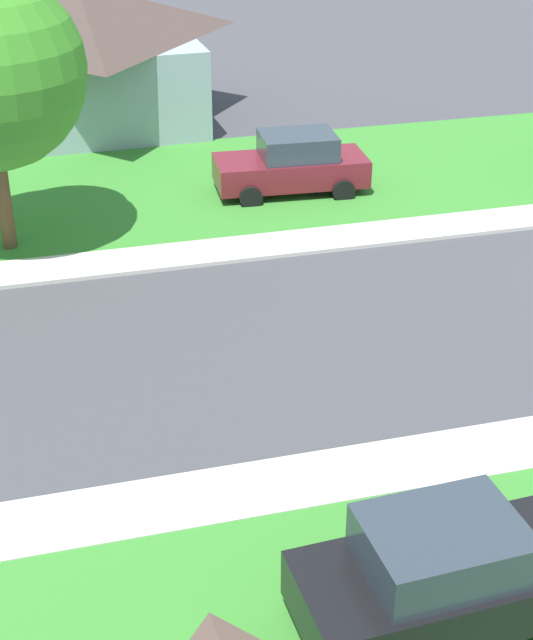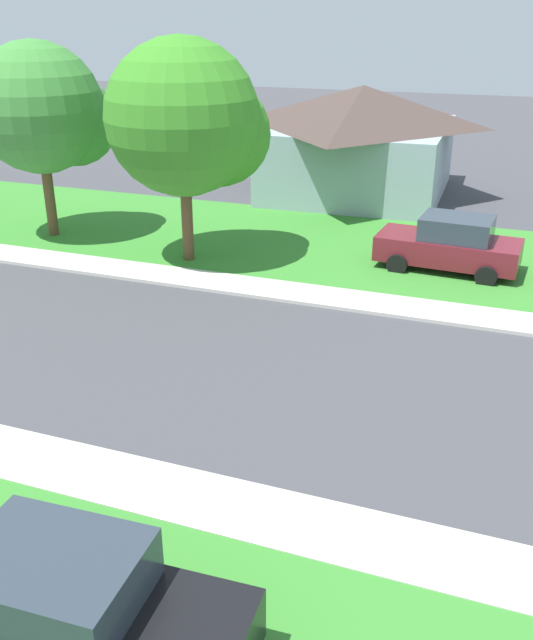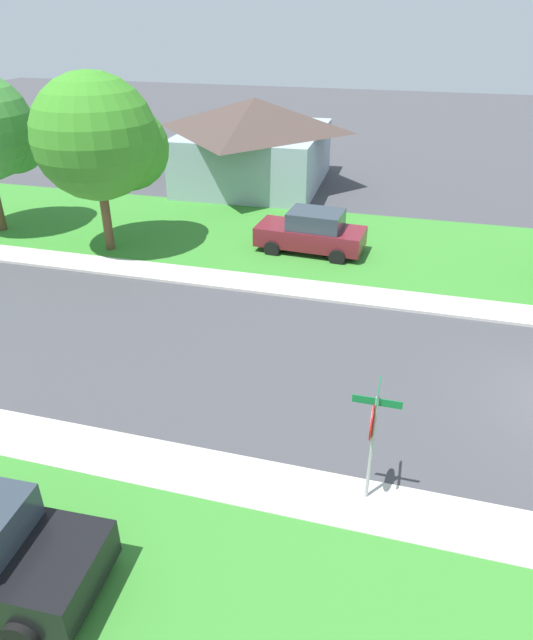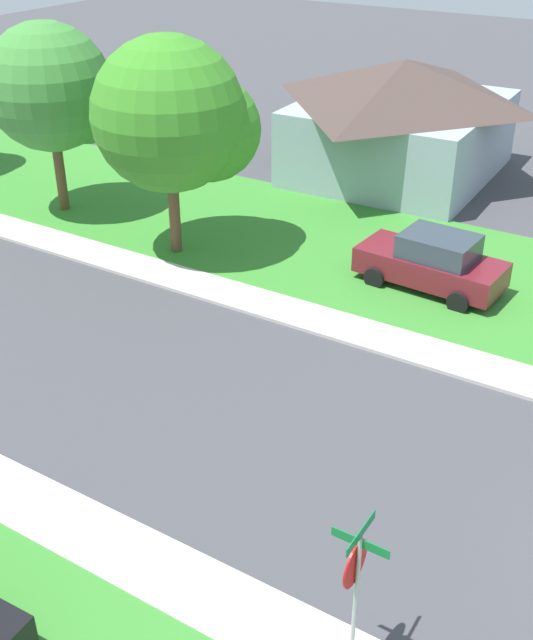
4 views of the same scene
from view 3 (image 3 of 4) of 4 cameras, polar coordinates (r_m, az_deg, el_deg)
The scene contains 7 objects.
sidewalk_east at distance 21.12m, azimuth -7.04°, elevation 4.39°, with size 1.40×56.00×0.10m, color beige.
lawn_east at distance 25.19m, azimuth -3.10°, elevation 8.74°, with size 8.00×56.00×0.08m, color #38842D.
sidewalk_west at distance 14.21m, azimuth -21.23°, elevation -11.43°, with size 1.40×56.00×0.10m, color beige.
stop_sign_far_corner at distance 11.00m, azimuth 10.68°, elevation -10.64°, with size 0.92×0.92×2.77m.
car_maroon_behind_trees at distance 22.98m, azimuth 4.59°, elevation 8.85°, with size 2.26×4.41×1.76m.
tree_across_right at distance 23.20m, azimuth -16.17°, elevation 17.06°, with size 5.04×4.68×6.88m.
house_right_setback at distance 32.20m, azimuth -1.17°, elevation 17.66°, with size 9.23×8.07×4.60m.
Camera 3 is at (-12.98, 4.52, 8.86)m, focal length 31.64 mm.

